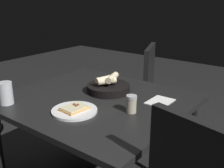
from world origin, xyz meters
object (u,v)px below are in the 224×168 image
object	(u,v)px
dining_table	(95,108)
beer_glass	(6,95)
pepper_shaker	(131,105)
pizza_plate	(74,110)
bread_basket	(109,87)
chair_near	(135,86)

from	to	relation	value
dining_table	beer_glass	size ratio (longest dim) A/B	8.24
dining_table	pepper_shaker	size ratio (longest dim) A/B	11.14
beer_glass	pepper_shaker	distance (m)	0.69
dining_table	pizza_plate	xyz separation A→B (m)	(-0.21, -0.04, 0.07)
bread_basket	beer_glass	bearing A→B (deg)	146.86
dining_table	beer_glass	distance (m)	0.50
dining_table	beer_glass	bearing A→B (deg)	137.41
pepper_shaker	chair_near	world-z (taller)	chair_near
bread_basket	chair_near	bearing A→B (deg)	19.30
pizza_plate	pepper_shaker	size ratio (longest dim) A/B	2.57
pizza_plate	bread_basket	world-z (taller)	bread_basket
dining_table	chair_near	size ratio (longest dim) A/B	1.17
pizza_plate	chair_near	world-z (taller)	chair_near
dining_table	bread_basket	size ratio (longest dim) A/B	3.83
bread_basket	pepper_shaker	xyz separation A→B (m)	(-0.17, -0.29, 0.01)
bread_basket	pepper_shaker	world-z (taller)	bread_basket
pizza_plate	chair_near	xyz separation A→B (m)	(1.03, 0.29, -0.21)
dining_table	chair_near	bearing A→B (deg)	16.68
chair_near	pepper_shaker	bearing A→B (deg)	-148.43
pizza_plate	beer_glass	xyz separation A→B (m)	(-0.15, 0.38, 0.04)
pizza_plate	pepper_shaker	world-z (taller)	pepper_shaker
dining_table	chair_near	distance (m)	0.86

